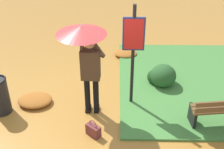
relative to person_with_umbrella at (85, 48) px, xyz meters
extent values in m
plane|color=#B27A33|center=(-0.03, 0.06, -1.55)|extent=(18.00, 18.00, 0.00)
cube|color=#47843D|center=(-3.08, -1.13, -1.53)|extent=(4.80, 4.00, 0.05)
cylinder|color=black|center=(-0.17, -0.01, -1.12)|extent=(0.12, 0.12, 0.86)
cylinder|color=black|center=(0.01, -0.01, -1.12)|extent=(0.12, 0.12, 0.86)
cube|color=black|center=(-0.17, -0.05, -1.51)|extent=(0.12, 0.22, 0.08)
cube|color=black|center=(0.01, -0.05, -1.51)|extent=(0.12, 0.22, 0.08)
cube|color=#473323|center=(-0.08, -0.01, -0.37)|extent=(0.39, 0.26, 0.64)
sphere|color=tan|center=(-0.08, -0.01, 0.09)|extent=(0.20, 0.20, 0.20)
ellipsoid|color=black|center=(-0.08, -0.01, 0.12)|extent=(0.20, 0.20, 0.15)
cylinder|color=#473323|center=(-0.29, -0.04, -0.16)|extent=(0.18, 0.13, 0.18)
cylinder|color=#473323|center=(-0.25, -0.05, -0.07)|extent=(0.24, 0.11, 0.33)
cube|color=black|center=(-0.17, -0.03, 0.07)|extent=(0.07, 0.02, 0.14)
cylinder|color=#473323|center=(0.08, -0.01, -0.13)|extent=(0.11, 0.10, 0.09)
cylinder|color=#473323|center=(0.07, 0.00, -0.04)|extent=(0.10, 0.09, 0.23)
cylinder|color=#A5A5AD|center=(0.06, 0.01, 0.27)|extent=(0.02, 0.02, 0.41)
cone|color=#B22D2D|center=(0.06, 0.01, 0.37)|extent=(0.96, 0.96, 0.16)
sphere|color=#A5A5AD|center=(0.06, 0.01, 0.48)|extent=(0.02, 0.02, 0.02)
cylinder|color=black|center=(-0.93, -0.33, -0.40)|extent=(0.07, 0.07, 2.30)
cube|color=navy|center=(-0.93, -0.31, 0.15)|extent=(0.44, 0.04, 0.70)
cube|color=red|center=(-0.93, -0.29, 0.15)|extent=(0.38, 0.01, 0.64)
cube|color=brown|center=(-0.15, 0.72, -1.43)|extent=(0.32, 0.30, 0.24)
torus|color=brown|center=(-0.15, 0.72, -1.27)|extent=(0.15, 0.12, 0.18)
cube|color=black|center=(-2.13, 0.39, -1.33)|extent=(0.10, 0.36, 0.44)
cylinder|color=black|center=(1.86, 0.02, -1.15)|extent=(0.40, 0.40, 0.80)
ellipsoid|color=#285628|center=(-1.72, -1.04, -1.27)|extent=(0.62, 0.62, 0.56)
ellipsoid|color=#1E421E|center=(-1.53, -1.13, -1.37)|extent=(0.37, 0.37, 0.37)
ellipsoid|color=#A86023|center=(-0.85, -2.54, -1.48)|extent=(0.65, 0.52, 0.14)
ellipsoid|color=#A86023|center=(1.22, -0.28, -1.47)|extent=(0.76, 0.61, 0.17)
camera|label=1|loc=(-0.59, 5.18, 2.69)|focal=49.30mm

